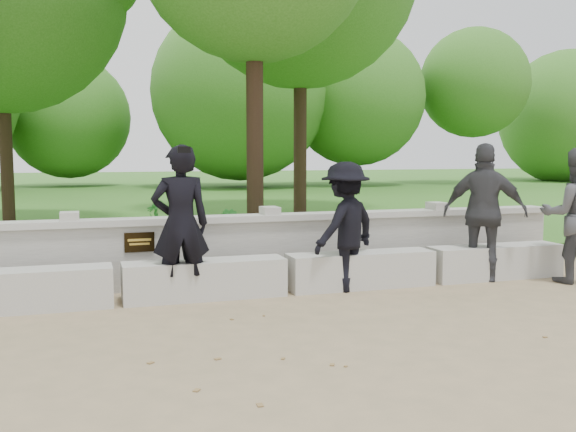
# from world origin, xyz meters

# --- Properties ---
(ground) EXTENTS (80.00, 80.00, 0.00)m
(ground) POSITION_xyz_m (0.00, 0.00, 0.00)
(ground) COLOR #9C845F
(ground) RESTS_ON ground
(lawn) EXTENTS (40.00, 22.00, 0.25)m
(lawn) POSITION_xyz_m (0.00, 14.00, 0.12)
(lawn) COLOR #31611F
(lawn) RESTS_ON ground
(concrete_bench) EXTENTS (11.90, 0.45, 0.45)m
(concrete_bench) POSITION_xyz_m (0.00, 1.90, 0.22)
(concrete_bench) COLOR beige
(concrete_bench) RESTS_ON ground
(parapet_wall) EXTENTS (12.50, 0.35, 0.90)m
(parapet_wall) POSITION_xyz_m (0.00, 2.60, 0.46)
(parapet_wall) COLOR #B9B6AE
(parapet_wall) RESTS_ON ground
(man_main) EXTENTS (0.66, 0.59, 1.80)m
(man_main) POSITION_xyz_m (0.71, 1.80, 0.90)
(man_main) COLOR black
(man_main) RESTS_ON ground
(visitor_left) EXTENTS (1.08, 1.00, 1.77)m
(visitor_left) POSITION_xyz_m (5.80, 1.34, 0.89)
(visitor_left) COLOR #46464C
(visitor_left) RESTS_ON ground
(visitor_mid) EXTENTS (1.19, 1.03, 1.60)m
(visitor_mid) POSITION_xyz_m (2.74, 1.80, 0.80)
(visitor_mid) COLOR black
(visitor_mid) RESTS_ON ground
(visitor_right) EXTENTS (1.13, 1.01, 1.84)m
(visitor_right) POSITION_xyz_m (4.74, 1.80, 0.92)
(visitor_right) COLOR #36363A
(visitor_right) RESTS_ON ground
(shrub_b) EXTENTS (0.42, 0.42, 0.60)m
(shrub_b) POSITION_xyz_m (1.79, 4.02, 0.55)
(shrub_b) COLOR #2A7C2A
(shrub_b) RESTS_ON lawn
(shrub_c) EXTENTS (0.64, 0.61, 0.55)m
(shrub_c) POSITION_xyz_m (5.60, 3.40, 0.53)
(shrub_c) COLOR #2A7C2A
(shrub_c) RESTS_ON lawn
(shrub_d) EXTENTS (0.44, 0.46, 0.61)m
(shrub_d) POSITION_xyz_m (0.86, 5.99, 0.56)
(shrub_d) COLOR #2A7C2A
(shrub_d) RESTS_ON lawn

